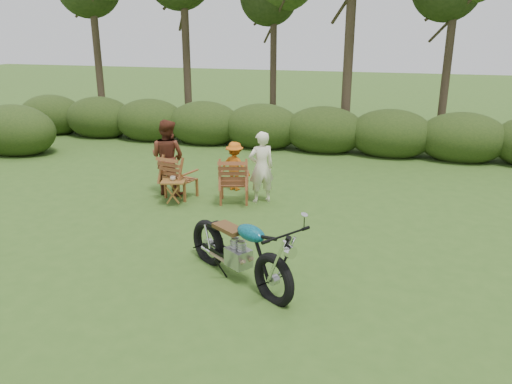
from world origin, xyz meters
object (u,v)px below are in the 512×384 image
(lawn_chair_left, at_px, (182,197))
(cup, at_px, (173,178))
(lawn_chair_right, at_px, (234,202))
(adult_a, at_px, (261,202))
(side_table, at_px, (174,192))
(child, at_px, (235,190))
(adult_b, at_px, (170,193))
(motorcycle, at_px, (239,279))

(lawn_chair_left, height_order, cup, cup)
(lawn_chair_right, bearing_deg, adult_a, -176.92)
(side_table, height_order, child, child)
(lawn_chair_left, bearing_deg, cup, 108.48)
(cup, distance_m, adult_b, 0.98)
(motorcycle, distance_m, child, 4.47)
(side_table, bearing_deg, adult_a, 21.80)
(cup, height_order, adult_b, adult_b)
(side_table, distance_m, adult_a, 1.92)
(lawn_chair_right, relative_size, child, 0.89)
(motorcycle, distance_m, lawn_chair_left, 4.16)
(side_table, bearing_deg, child, 55.81)
(motorcycle, height_order, lawn_chair_right, motorcycle)
(lawn_chair_right, height_order, child, child)
(cup, relative_size, child, 0.10)
(side_table, bearing_deg, adult_b, 123.57)
(lawn_chair_left, distance_m, adult_a, 1.83)
(motorcycle, xyz_separation_m, side_table, (-2.43, 2.85, 0.27))
(lawn_chair_right, height_order, side_table, side_table)
(adult_b, distance_m, child, 1.54)
(side_table, xyz_separation_m, adult_b, (-0.44, 0.67, -0.27))
(adult_a, bearing_deg, lawn_chair_left, -29.71)
(side_table, height_order, cup, cup)
(lawn_chair_right, bearing_deg, side_table, 6.86)
(adult_a, bearing_deg, motorcycle, 64.26)
(adult_b, bearing_deg, lawn_chair_right, -176.12)
(motorcycle, height_order, adult_a, adult_a)
(adult_b, bearing_deg, lawn_chair_left, 165.13)
(adult_a, bearing_deg, side_table, -14.55)
(lawn_chair_left, distance_m, child, 1.31)
(motorcycle, relative_size, lawn_chair_left, 2.27)
(lawn_chair_right, bearing_deg, cup, 6.20)
(lawn_chair_left, xyz_separation_m, side_table, (0.06, -0.49, 0.27))
(motorcycle, bearing_deg, child, 143.67)
(motorcycle, xyz_separation_m, cup, (-2.44, 2.86, 0.58))
(motorcycle, relative_size, side_table, 4.20)
(lawn_chair_right, distance_m, child, 0.90)
(motorcycle, relative_size, adult_b, 1.31)
(lawn_chair_left, bearing_deg, lawn_chair_right, -165.85)
(lawn_chair_right, bearing_deg, motorcycle, 93.94)
(adult_b, bearing_deg, adult_a, -169.68)
(adult_b, relative_size, child, 1.49)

